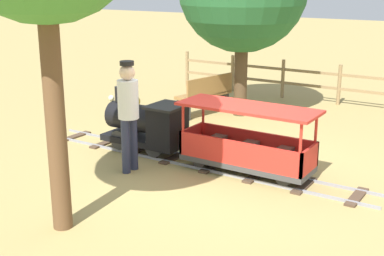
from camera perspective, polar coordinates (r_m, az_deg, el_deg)
name	(u,v)px	position (r m, az deg, el deg)	size (l,w,h in m)	color
ground_plane	(219,168)	(7.84, 2.90, -4.38)	(60.00, 60.00, 0.00)	#A38C51
track	(193,162)	(8.05, 0.15, -3.68)	(0.66, 5.70, 0.04)	gray
locomotive	(147,124)	(8.39, -4.89, 0.44)	(0.62, 1.44, 0.99)	black
passenger_car	(247,146)	(7.50, 5.97, -1.96)	(0.72, 2.00, 0.97)	#3F3F3F
conductor_person	(128,108)	(7.50, -6.94, 2.22)	(0.30, 0.30, 1.62)	#282D47
park_bench	(205,95)	(10.77, 1.46, 3.60)	(1.36, 0.67, 0.82)	olive
fence_section	(310,80)	(12.29, 12.74, 5.08)	(0.08, 6.78, 0.90)	#93754C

